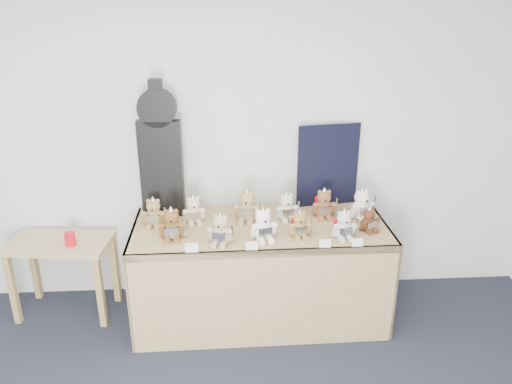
{
  "coord_description": "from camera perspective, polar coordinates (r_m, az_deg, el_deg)",
  "views": [
    {
      "loc": [
        0.29,
        -1.53,
        2.54
      ],
      "look_at": [
        0.51,
        1.93,
        1.16
      ],
      "focal_mm": 35.0,
      "sensor_mm": 36.0,
      "label": 1
    }
  ],
  "objects": [
    {
      "name": "teddy_back_left",
      "position": [
        4.0,
        -7.14,
        -2.13
      ],
      "size": [
        0.21,
        0.18,
        0.25
      ],
      "rotation": [
        0.0,
        0.0,
        0.18
      ],
      "color": "beige",
      "rests_on": "display_table"
    },
    {
      "name": "teddy_back_right",
      "position": [
        4.11,
        7.76,
        -1.42
      ],
      "size": [
        0.21,
        0.18,
        0.27
      ],
      "rotation": [
        0.0,
        0.0,
        -0.0
      ],
      "color": "brown",
      "rests_on": "display_table"
    },
    {
      "name": "teddy_back_centre_left",
      "position": [
        3.99,
        -1.03,
        -1.74
      ],
      "size": [
        0.24,
        0.21,
        0.29
      ],
      "rotation": [
        0.0,
        0.0,
        -0.19
      ],
      "color": "#A78453",
      "rests_on": "display_table"
    },
    {
      "name": "room_shell",
      "position": [
        4.13,
        -1.32,
        8.36
      ],
      "size": [
        6.0,
        6.0,
        6.0
      ],
      "color": "white",
      "rests_on": "floor"
    },
    {
      "name": "side_table",
      "position": [
        4.43,
        -21.32,
        -6.66
      ],
      "size": [
        0.85,
        0.54,
        0.67
      ],
      "rotation": [
        0.0,
        0.0,
        -0.12
      ],
      "color": "#9F8D55",
      "rests_on": "floor"
    },
    {
      "name": "teddy_back_end",
      "position": [
        4.13,
        11.97,
        -1.49
      ],
      "size": [
        0.23,
        0.22,
        0.28
      ],
      "rotation": [
        0.0,
        0.0,
        0.42
      ],
      "color": "white",
      "rests_on": "display_table"
    },
    {
      "name": "entry_card_d",
      "position": [
        3.7,
        11.53,
        -5.66
      ],
      "size": [
        0.08,
        0.02,
        0.06
      ],
      "primitive_type": "cube",
      "rotation": [
        -0.24,
        0.0,
        0.01
      ],
      "color": "silver",
      "rests_on": "display_table"
    },
    {
      "name": "entry_card_c",
      "position": [
        3.64,
        7.91,
        -5.84
      ],
      "size": [
        0.08,
        0.02,
        0.06
      ],
      "primitive_type": "cube",
      "rotation": [
        -0.24,
        0.0,
        0.01
      ],
      "color": "silver",
      "rests_on": "display_table"
    },
    {
      "name": "teddy_front_end",
      "position": [
        3.93,
        12.79,
        -3.2
      ],
      "size": [
        0.18,
        0.17,
        0.21
      ],
      "rotation": [
        0.0,
        0.0,
        0.34
      ],
      "color": "#4F2F1B",
      "rests_on": "display_table"
    },
    {
      "name": "guitar_case",
      "position": [
        4.03,
        -10.89,
        4.57
      ],
      "size": [
        0.34,
        0.11,
        1.11
      ],
      "rotation": [
        0.0,
        0.0,
        -0.04
      ],
      "color": "black",
      "rests_on": "display_table"
    },
    {
      "name": "teddy_front_centre",
      "position": [
        3.7,
        0.82,
        -3.84
      ],
      "size": [
        0.23,
        0.2,
        0.27
      ],
      "rotation": [
        0.0,
        0.0,
        0.21
      ],
      "color": "white",
      "rests_on": "display_table"
    },
    {
      "name": "teddy_back_centre_right",
      "position": [
        4.03,
        3.52,
        -1.79
      ],
      "size": [
        0.21,
        0.17,
        0.25
      ],
      "rotation": [
        0.0,
        0.0,
        0.14
      ],
      "color": "beige",
      "rests_on": "display_table"
    },
    {
      "name": "teddy_back_far_left",
      "position": [
        4.0,
        -11.61,
        -2.4
      ],
      "size": [
        0.21,
        0.17,
        0.25
      ],
      "rotation": [
        0.0,
        0.0,
        -0.03
      ],
      "color": "olive",
      "rests_on": "display_table"
    },
    {
      "name": "teddy_front_far_left",
      "position": [
        3.76,
        -9.6,
        -3.76
      ],
      "size": [
        0.22,
        0.18,
        0.27
      ],
      "rotation": [
        0.0,
        0.0,
        0.05
      ],
      "color": "brown",
      "rests_on": "display_table"
    },
    {
      "name": "teddy_front_far_right",
      "position": [
        3.78,
        10.0,
        -3.81
      ],
      "size": [
        0.21,
        0.18,
        0.25
      ],
      "rotation": [
        0.0,
        0.0,
        0.1
      ],
      "color": "silver",
      "rests_on": "display_table"
    },
    {
      "name": "entry_card_b",
      "position": [
        3.57,
        -0.47,
        -6.17
      ],
      "size": [
        0.09,
        0.02,
        0.06
      ],
      "primitive_type": "cube",
      "rotation": [
        -0.24,
        0.0,
        0.01
      ],
      "color": "silver",
      "rests_on": "display_table"
    },
    {
      "name": "teddy_front_right",
      "position": [
        3.76,
        4.99,
        -3.79
      ],
      "size": [
        0.19,
        0.16,
        0.23
      ],
      "rotation": [
        0.0,
        0.0,
        0.09
      ],
      "color": "olive",
      "rests_on": "display_table"
    },
    {
      "name": "teddy_front_left",
      "position": [
        3.64,
        -4.07,
        -4.4
      ],
      "size": [
        0.21,
        0.19,
        0.26
      ],
      "rotation": [
        0.0,
        0.0,
        -0.24
      ],
      "color": "tan",
      "rests_on": "display_table"
    },
    {
      "name": "display_table",
      "position": [
        3.96,
        0.59,
        -6.68
      ],
      "size": [
        2.03,
        0.87,
        0.84
      ],
      "rotation": [
        0.0,
        0.0,
        0.01
      ],
      "color": "olive",
      "rests_on": "floor"
    },
    {
      "name": "red_cup",
      "position": [
        4.25,
        -20.48,
        -5.06
      ],
      "size": [
        0.08,
        0.08,
        0.11
      ],
      "primitive_type": "cylinder",
      "color": "red",
      "rests_on": "side_table"
    },
    {
      "name": "entry_card_a",
      "position": [
        3.57,
        -7.36,
        -6.33
      ],
      "size": [
        0.09,
        0.02,
        0.07
      ],
      "primitive_type": "cube",
      "rotation": [
        -0.24,
        0.0,
        0.01
      ],
      "color": "silver",
      "rests_on": "display_table"
    },
    {
      "name": "navy_board",
      "position": [
        4.26,
        8.21,
        3.01
      ],
      "size": [
        0.53,
        0.1,
        0.71
      ],
      "primitive_type": "cube",
      "rotation": [
        0.0,
        0.0,
        0.15
      ],
      "color": "black",
      "rests_on": "display_table"
    }
  ]
}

